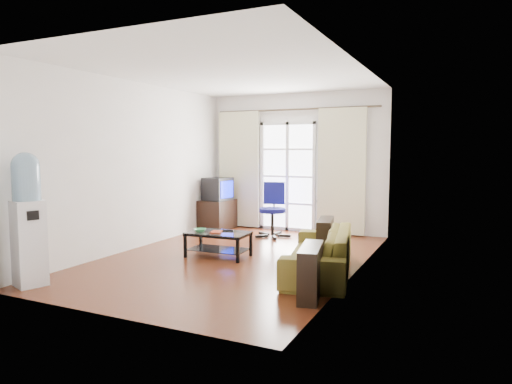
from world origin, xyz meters
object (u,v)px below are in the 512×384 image
crt_tv (217,189)px  water_cooler (28,217)px  sofa (319,251)px  coffee_table (218,241)px  tv_stand (219,214)px  task_chair (273,221)px

crt_tv → water_cooler: water_cooler is taller
sofa → coffee_table: sofa is taller
tv_stand → water_cooler: size_ratio=0.51×
coffee_table → crt_tv: size_ratio=1.71×
water_cooler → crt_tv: bearing=108.7°
coffee_table → task_chair: bearing=86.2°
tv_stand → task_chair: 1.40m
sofa → water_cooler: water_cooler is taller
tv_stand → task_chair: bearing=-12.2°
crt_tv → task_chair: (1.35, -0.29, -0.52)m
sofa → coffee_table: size_ratio=2.20×
crt_tv → sofa: bearing=-30.9°
tv_stand → task_chair: task_chair is taller
coffee_table → crt_tv: crt_tv is taller
sofa → task_chair: 2.54m
coffee_table → tv_stand: tv_stand is taller
sofa → tv_stand: tv_stand is taller
crt_tv → water_cooler: bearing=-82.8°
sofa → task_chair: bearing=-155.1°
coffee_table → task_chair: (0.12, 1.81, 0.05)m
crt_tv → tv_stand: bearing=99.3°
sofa → water_cooler: 3.59m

